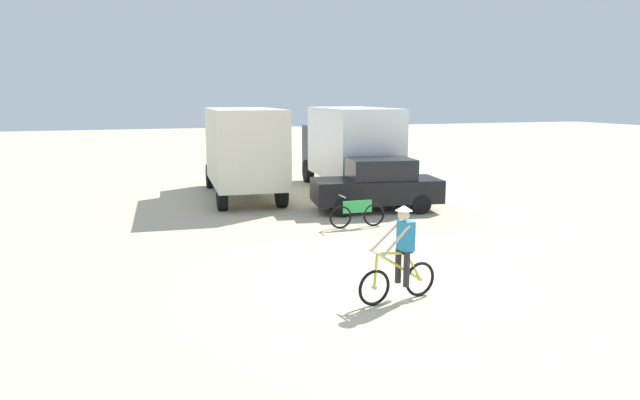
# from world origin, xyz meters

# --- Properties ---
(ground_plane) EXTENTS (120.00, 120.00, 0.00)m
(ground_plane) POSITION_xyz_m (0.00, 0.00, 0.00)
(ground_plane) COLOR beige
(box_truck_cream_rv) EXTENTS (2.81, 6.89, 3.35)m
(box_truck_cream_rv) POSITION_xyz_m (-0.75, 10.91, 1.87)
(box_truck_cream_rv) COLOR beige
(box_truck_cream_rv) RESTS_ON ground
(box_truck_avon_van) EXTENTS (2.86, 6.90, 3.35)m
(box_truck_avon_van) POSITION_xyz_m (3.59, 11.07, 1.87)
(box_truck_avon_van) COLOR white
(box_truck_avon_van) RESTS_ON ground
(sedan_parked) EXTENTS (4.42, 2.38, 1.76)m
(sedan_parked) POSITION_xyz_m (2.97, 6.93, 0.88)
(sedan_parked) COLOR black
(sedan_parked) RESTS_ON ground
(cyclist_orange_shirt) EXTENTS (1.72, 0.54, 1.82)m
(cyclist_orange_shirt) POSITION_xyz_m (-0.21, -1.07, 0.85)
(cyclist_orange_shirt) COLOR black
(cyclist_orange_shirt) RESTS_ON ground
(bicycle_spare) EXTENTS (1.73, 0.50, 0.97)m
(bicycle_spare) POSITION_xyz_m (1.39, 4.84, 0.40)
(bicycle_spare) COLOR black
(bicycle_spare) RESTS_ON ground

